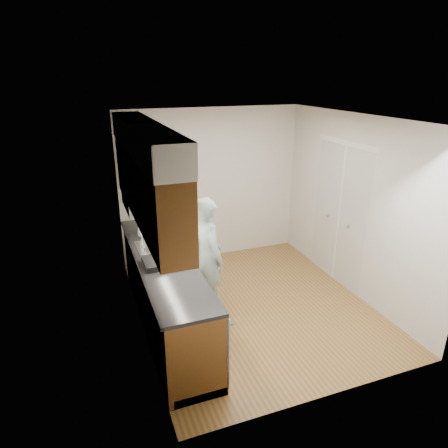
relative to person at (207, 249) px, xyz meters
name	(u,v)px	position (x,y,z in m)	size (l,w,h in m)	color
floor	(253,305)	(0.63, -0.07, -0.91)	(3.50, 3.50, 0.00)	olive
ceiling	(259,118)	(0.63, -0.07, 1.59)	(3.50, 3.50, 0.00)	white
wall_left	(136,236)	(-0.87, -0.07, 0.34)	(0.02, 3.50, 2.50)	beige
wall_right	(354,207)	(2.13, -0.07, 0.34)	(0.02, 3.50, 2.50)	beige
wall_back	(211,186)	(0.63, 1.68, 0.34)	(3.00, 0.02, 2.50)	beige
counter	(165,290)	(-0.57, -0.08, -0.42)	(0.64, 2.80, 1.30)	brown
upper_cabinets	(146,174)	(-0.71, -0.03, 1.04)	(0.47, 2.80, 1.21)	brown
closet_door	(339,216)	(2.11, 0.23, 0.11)	(0.02, 1.22, 2.05)	silver
floor_mat	(208,311)	(0.00, 0.00, -0.90)	(0.46, 0.78, 0.01)	slate
person	(207,249)	(0.00, 0.00, 0.00)	(0.63, 0.42, 1.79)	#8EA8AC
soap_bottle_a	(141,226)	(-0.71, 0.66, 0.17)	(0.11, 0.11, 0.28)	white
soap_bottle_b	(148,225)	(-0.59, 0.81, 0.12)	(0.08, 0.08, 0.18)	white
steel_can	(168,225)	(-0.33, 0.76, 0.10)	(0.07, 0.07, 0.13)	#A5A5AA
dish_rack	(162,262)	(-0.63, -0.27, 0.06)	(0.42, 0.35, 0.07)	black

